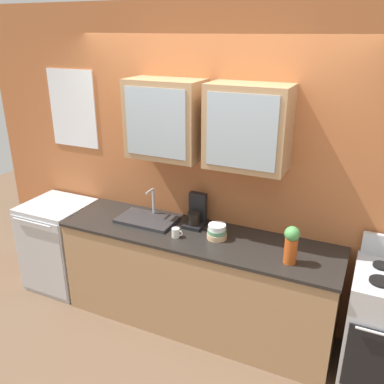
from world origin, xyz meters
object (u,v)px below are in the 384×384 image
(vase, at_px, (291,243))
(dishwasher, at_px, (60,244))
(cup_near_sink, at_px, (176,233))
(coffee_maker, at_px, (196,214))
(sink_faucet, at_px, (147,219))
(bowl_stack, at_px, (217,232))

(vase, relative_size, dishwasher, 0.33)
(cup_near_sink, height_order, dishwasher, cup_near_sink)
(coffee_maker, bearing_deg, cup_near_sink, -101.48)
(vase, bearing_deg, coffee_maker, 162.28)
(vase, bearing_deg, cup_near_sink, 179.72)
(sink_faucet, xyz_separation_m, dishwasher, (-1.03, -0.05, -0.47))
(bowl_stack, distance_m, cup_near_sink, 0.34)
(cup_near_sink, bearing_deg, dishwasher, 175.68)
(sink_faucet, xyz_separation_m, bowl_stack, (0.70, -0.04, 0.04))
(vase, bearing_deg, sink_faucet, 172.91)
(vase, height_order, coffee_maker, vase)
(cup_near_sink, bearing_deg, sink_faucet, 156.89)
(bowl_stack, height_order, coffee_maker, coffee_maker)
(vase, xyz_separation_m, dishwasher, (-2.36, 0.11, -0.62))
(sink_faucet, height_order, vase, vase)
(bowl_stack, bearing_deg, coffee_maker, 149.12)
(sink_faucet, xyz_separation_m, vase, (1.33, -0.17, 0.14))
(coffee_maker, bearing_deg, bowl_stack, -30.88)
(vase, distance_m, cup_near_sink, 0.96)
(sink_faucet, relative_size, vase, 1.77)
(dishwasher, relative_size, coffee_maker, 3.13)
(cup_near_sink, xyz_separation_m, coffee_maker, (0.06, 0.28, 0.07))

